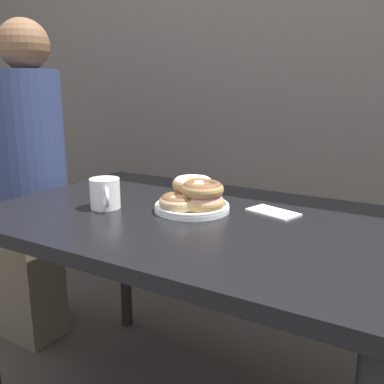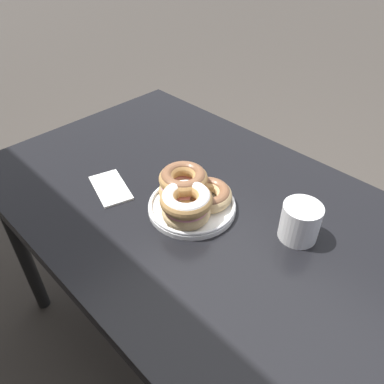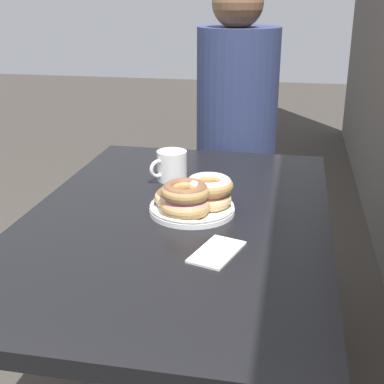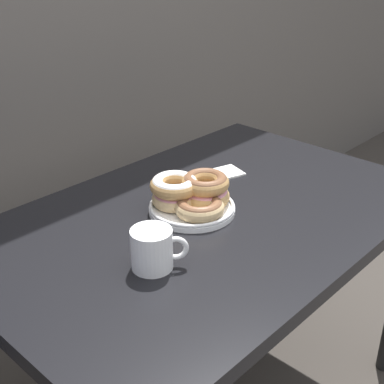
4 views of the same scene
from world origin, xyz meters
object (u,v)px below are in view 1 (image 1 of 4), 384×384
(coffee_mug, at_px, (105,193))
(person_figure, at_px, (24,181))
(donut_plate, at_px, (194,196))
(dining_table, at_px, (193,237))
(napkin, at_px, (273,212))

(coffee_mug, relative_size, person_figure, 0.08)
(donut_plate, xyz_separation_m, coffee_mug, (-0.26, -0.12, 0.00))
(dining_table, xyz_separation_m, person_figure, (-0.86, 0.06, 0.07))
(coffee_mug, distance_m, napkin, 0.53)
(person_figure, bearing_deg, dining_table, -4.31)
(dining_table, distance_m, donut_plate, 0.13)
(dining_table, xyz_separation_m, coffee_mug, (-0.28, -0.08, 0.12))
(coffee_mug, bearing_deg, napkin, 24.60)
(donut_plate, relative_size, coffee_mug, 2.25)
(dining_table, height_order, napkin, napkin)
(dining_table, distance_m, coffee_mug, 0.31)
(donut_plate, bearing_deg, dining_table, -63.34)
(dining_table, height_order, donut_plate, donut_plate)
(dining_table, xyz_separation_m, napkin, (0.20, 0.14, 0.08))
(dining_table, distance_m, napkin, 0.26)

